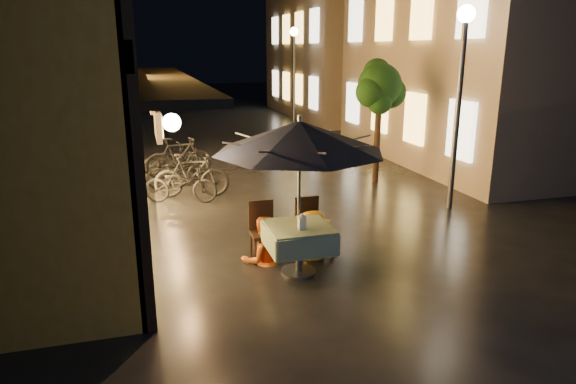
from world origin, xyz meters
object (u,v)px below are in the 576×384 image
object	(u,v)px
streetlamp_near	(461,72)
patio_umbrella	(299,137)
person_orange	(262,218)
cafe_table	(299,237)
person_yellow	(313,212)
bicycle_0	(181,184)
table_lantern	(302,220)

from	to	relation	value
streetlamp_near	patio_umbrella	size ratio (longest dim) A/B	1.64
person_orange	cafe_table	bearing A→B (deg)	121.33
person_yellow	bicycle_0	world-z (taller)	person_yellow
table_lantern	person_orange	size ratio (longest dim) A/B	0.17
cafe_table	table_lantern	xyz separation A→B (m)	(0.00, -0.16, 0.33)
table_lantern	person_orange	distance (m)	0.88
cafe_table	person_orange	bearing A→B (deg)	126.34
person_orange	bicycle_0	world-z (taller)	person_orange
person_orange	person_yellow	xyz separation A→B (m)	(0.85, -0.05, 0.03)
cafe_table	patio_umbrella	bearing A→B (deg)	36.87
streetlamp_near	person_orange	world-z (taller)	streetlamp_near
streetlamp_near	bicycle_0	size ratio (longest dim) A/B	2.55
patio_umbrella	person_orange	bearing A→B (deg)	126.34
cafe_table	person_yellow	world-z (taller)	person_yellow
person_orange	bicycle_0	bearing A→B (deg)	-80.02
cafe_table	person_yellow	bearing A→B (deg)	52.46
patio_umbrella	cafe_table	bearing A→B (deg)	-143.13
bicycle_0	table_lantern	bearing A→B (deg)	-144.38
bicycle_0	streetlamp_near	bearing A→B (deg)	-92.05
table_lantern	person_yellow	world-z (taller)	person_yellow
cafe_table	bicycle_0	distance (m)	4.60
patio_umbrella	person_orange	distance (m)	1.57
person_orange	bicycle_0	size ratio (longest dim) A/B	0.91
streetlamp_near	table_lantern	bearing A→B (deg)	-149.36
streetlamp_near	person_yellow	bearing A→B (deg)	-154.75
cafe_table	person_yellow	size ratio (longest dim) A/B	0.63
cafe_table	patio_umbrella	distance (m)	1.56
person_orange	table_lantern	bearing A→B (deg)	115.08
patio_umbrella	person_yellow	bearing A→B (deg)	52.46
streetlamp_near	patio_umbrella	world-z (taller)	streetlamp_near
cafe_table	patio_umbrella	xyz separation A→B (m)	(0.00, 0.00, 1.56)
table_lantern	streetlamp_near	bearing A→B (deg)	30.64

